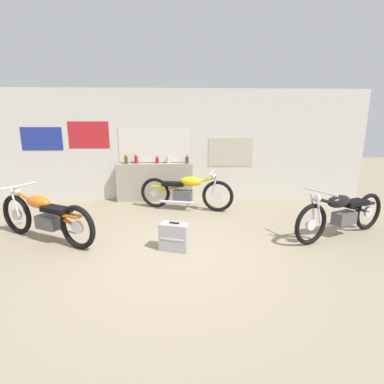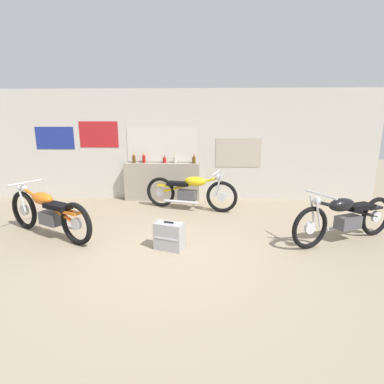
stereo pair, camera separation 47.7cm
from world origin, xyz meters
The scene contains 12 objects.
ground_plane centered at (0.00, 0.00, 0.00)m, with size 24.00×24.00×0.00m, color gray.
wall_back centered at (-0.01, 3.55, 1.40)m, with size 10.00×0.07×2.80m.
sill_counter centered at (-0.49, 3.37, 0.48)m, with size 1.92×0.28×0.97m.
bottle_leftmost centered at (-1.19, 3.36, 1.08)m, with size 0.08×0.08×0.26m.
bottle_left_center centered at (-0.95, 3.40, 1.08)m, with size 0.08×0.08×0.25m.
bottle_center centered at (-0.42, 3.41, 1.05)m, with size 0.08×0.08×0.18m.
bottle_right_center centered at (-0.15, 3.40, 1.06)m, with size 0.09×0.09×0.22m.
bottle_rightmost centered at (0.34, 3.35, 1.07)m, with size 0.09×0.09×0.22m.
motorcycle_yellow centered at (0.27, 2.54, 0.44)m, with size 2.15×0.80×0.91m.
motorcycle_black centered at (2.99, 0.73, 0.44)m, with size 2.06×1.05×0.91m.
motorcycle_orange centered at (-2.17, 0.78, 0.44)m, with size 2.00×1.16×0.93m.
hard_case_silver centered at (0.04, 0.30, 0.22)m, with size 0.51×0.38×0.46m.
Camera 1 is at (0.10, -4.18, 2.03)m, focal length 28.00 mm.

